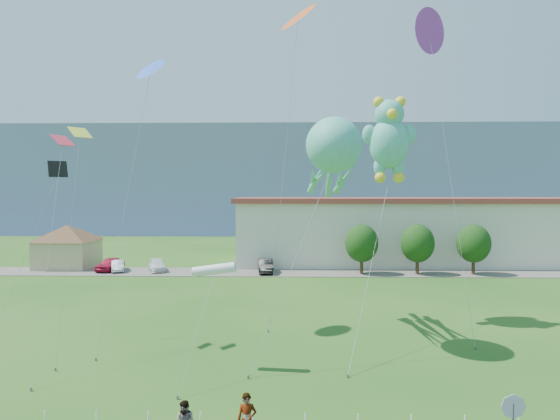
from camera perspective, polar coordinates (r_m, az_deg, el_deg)
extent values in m
plane|color=#215016|center=(21.95, -5.65, -21.83)|extent=(160.00, 160.00, 0.00)
cube|color=#59544C|center=(55.68, -1.18, -7.13)|extent=(70.00, 6.00, 0.06)
cube|color=gray|center=(139.99, 0.40, 3.49)|extent=(160.00, 50.00, 25.00)
cube|color=tan|center=(64.11, -23.08, -4.67)|extent=(6.00, 6.00, 3.20)
pyramid|color=brown|center=(63.88, -23.11, -2.44)|extent=(9.20, 9.20, 1.80)
cube|color=beige|center=(68.29, 21.57, -2.39)|extent=(60.00, 14.00, 7.60)
cube|color=#983931|center=(68.11, 21.61, 1.05)|extent=(61.00, 15.00, 0.60)
cylinder|color=red|center=(18.49, 25.10, -19.65)|extent=(0.76, 0.04, 0.76)
cylinder|color=white|center=(18.47, 25.12, -19.67)|extent=(0.80, 0.02, 0.80)
cylinder|color=white|center=(22.61, -25.27, -20.59)|extent=(0.05, 0.05, 0.50)
cylinder|color=white|center=(21.85, -20.23, -21.35)|extent=(0.05, 0.05, 0.50)
cylinder|color=white|center=(21.24, -14.82, -21.99)|extent=(0.05, 0.05, 0.50)
cylinder|color=white|center=(20.82, -9.09, -22.48)|extent=(0.05, 0.05, 0.50)
cylinder|color=white|center=(20.57, -3.14, -22.76)|extent=(0.05, 0.05, 0.50)
cylinder|color=white|center=(20.52, 2.91, -22.82)|extent=(0.05, 0.05, 0.50)
cylinder|color=white|center=(20.67, 8.93, -22.66)|extent=(0.05, 0.05, 0.50)
cylinder|color=#3F2B19|center=(54.99, 9.30, -6.14)|extent=(0.36, 0.36, 2.20)
ellipsoid|color=#14380F|center=(54.71, 9.32, -3.76)|extent=(3.60, 3.60, 4.14)
cylinder|color=#3F2B19|center=(56.12, 15.42, -6.03)|extent=(0.36, 0.36, 2.20)
ellipsoid|color=#14380F|center=(55.85, 15.44, -3.69)|extent=(3.60, 3.60, 4.14)
cylinder|color=#3F2B19|center=(57.86, 21.22, -5.85)|extent=(0.36, 0.36, 2.20)
ellipsoid|color=#14380F|center=(57.60, 21.25, -3.58)|extent=(3.60, 3.60, 4.14)
imported|color=gray|center=(18.65, -3.81, -22.85)|extent=(0.68, 0.45, 1.85)
imported|color=#B71638|center=(59.65, -18.87, -5.88)|extent=(2.41, 4.59, 1.49)
imported|color=silver|center=(59.00, -18.04, -6.07)|extent=(2.47, 3.99, 1.24)
imported|color=white|center=(58.00, -13.85, -6.18)|extent=(3.04, 4.55, 1.22)
imported|color=black|center=(55.17, -1.67, -6.40)|extent=(2.03, 4.67, 1.49)
ellipsoid|color=#45AD95|center=(28.72, 6.16, 7.39)|extent=(3.18, 4.14, 3.18)
sphere|color=white|center=(27.47, 5.19, 8.36)|extent=(0.50, 0.50, 0.50)
sphere|color=white|center=(27.57, 7.57, 8.32)|extent=(0.50, 0.50, 0.50)
cylinder|color=slate|center=(25.09, -3.66, -18.50)|extent=(0.10, 0.10, 0.16)
cylinder|color=gray|center=(25.67, 1.70, -5.61)|extent=(4.48, 4.12, 10.62)
ellipsoid|color=#45AD95|center=(35.01, 12.36, 7.41)|extent=(2.72, 2.32, 3.41)
sphere|color=#45AD95|center=(35.25, 12.39, 10.63)|extent=(1.99, 1.99, 1.99)
sphere|color=yellow|center=(35.26, 11.20, 12.02)|extent=(0.73, 0.73, 0.73)
sphere|color=yellow|center=(35.53, 13.59, 11.92)|extent=(0.73, 0.73, 0.73)
sphere|color=yellow|center=(34.42, 12.66, 10.66)|extent=(0.73, 0.73, 0.73)
ellipsoid|color=#45AD95|center=(34.84, 10.15, 8.49)|extent=(0.94, 0.67, 1.32)
ellipsoid|color=#45AD95|center=(35.36, 14.56, 8.36)|extent=(0.94, 0.67, 1.32)
ellipsoid|color=#45AD95|center=(34.78, 11.32, 4.86)|extent=(0.84, 0.73, 1.36)
ellipsoid|color=#45AD95|center=(35.02, 13.36, 4.82)|extent=(0.84, 0.73, 1.36)
sphere|color=yellow|center=(34.55, 11.38, 3.66)|extent=(0.73, 0.73, 0.73)
sphere|color=yellow|center=(34.78, 13.42, 3.63)|extent=(0.73, 0.73, 0.73)
cylinder|color=slate|center=(25.36, 7.73, -18.29)|extent=(0.10, 0.10, 0.16)
cylinder|color=gray|center=(29.56, 10.45, -5.70)|extent=(3.96, 10.61, 9.54)
cube|color=black|center=(33.51, -24.06, 4.30)|extent=(1.29, 1.29, 0.86)
cylinder|color=gray|center=(32.37, -27.19, -4.84)|extent=(2.16, 4.09, 9.96)
cube|color=#D6E536|center=(31.38, -21.90, 8.22)|extent=(1.29, 1.29, 0.86)
cylinder|color=slate|center=(28.31, -24.28, -16.26)|extent=(0.10, 0.10, 0.16)
cylinder|color=gray|center=(29.17, -23.01, -3.50)|extent=(0.55, 4.50, 11.99)
cube|color=#E0314C|center=(31.88, -23.60, 7.30)|extent=(1.29, 1.29, 0.86)
cylinder|color=slate|center=(26.12, -26.56, -17.87)|extent=(0.10, 0.10, 0.16)
cylinder|color=gray|center=(28.31, -24.90, -4.13)|extent=(1.75, 7.14, 11.56)
cone|color=#EE5B1A|center=(37.67, 2.11, 21.24)|extent=(1.80, 1.33, 1.33)
cylinder|color=slate|center=(32.57, -1.37, -13.65)|extent=(0.10, 0.10, 0.16)
cylinder|color=gray|center=(33.50, 0.46, 5.01)|extent=(1.98, 4.27, 20.93)
cone|color=#A933CC|center=(36.26, 16.71, 19.00)|extent=(1.80, 1.33, 1.33)
cylinder|color=slate|center=(31.21, 21.43, -14.49)|extent=(0.10, 0.10, 0.16)
cylinder|color=gray|center=(32.28, 18.92, 3.44)|extent=(1.34, 5.39, 19.16)
cylinder|color=white|center=(25.33, -7.53, -6.76)|extent=(0.50, 2.25, 0.87)
cylinder|color=slate|center=(23.24, -11.63, -20.25)|extent=(0.10, 0.10, 0.16)
cylinder|color=gray|center=(24.12, -9.43, -13.36)|extent=(1.03, 3.81, 4.67)
cone|color=blue|center=(34.47, -14.56, 15.40)|extent=(1.80, 1.33, 1.33)
cylinder|color=slate|center=(29.06, -20.30, -15.72)|extent=(0.10, 0.10, 0.16)
cylinder|color=gray|center=(30.57, -17.18, 1.09)|extent=(1.22, 6.57, 16.54)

